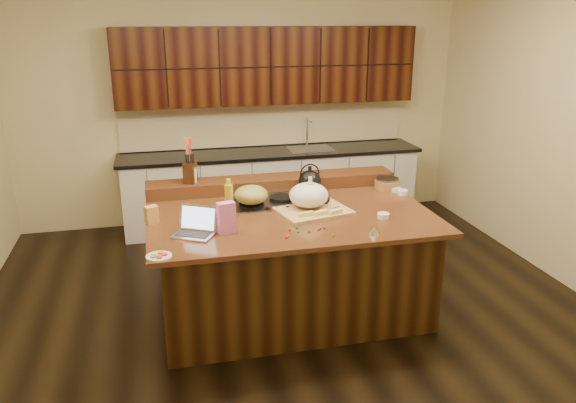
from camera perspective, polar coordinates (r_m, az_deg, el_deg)
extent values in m
cube|color=black|center=(5.20, 0.13, -10.73)|extent=(5.50, 5.00, 0.01)
cube|color=beige|center=(7.10, -4.68, 8.83)|extent=(5.50, 0.01, 2.70)
cube|color=beige|center=(2.49, 14.11, -10.58)|extent=(5.50, 0.01, 2.70)
cube|color=beige|center=(5.96, 26.96, 5.01)|extent=(0.01, 5.00, 2.70)
cube|color=black|center=(5.00, 0.13, -6.28)|extent=(2.22, 1.42, 0.88)
cube|color=black|center=(4.82, 0.14, -1.31)|extent=(2.40, 1.60, 0.04)
cube|color=black|center=(5.45, -1.60, 1.91)|extent=(2.40, 0.30, 0.12)
cube|color=gray|center=(5.09, -0.66, 0.07)|extent=(0.92, 0.52, 0.02)
cylinder|color=black|center=(5.15, -4.23, 0.50)|extent=(0.22, 0.22, 0.03)
cylinder|color=black|center=(5.28, 2.21, 0.97)|extent=(0.22, 0.22, 0.03)
cylinder|color=black|center=(4.91, -3.73, -0.41)|extent=(0.22, 0.22, 0.03)
cylinder|color=black|center=(5.04, 3.00, 0.11)|extent=(0.22, 0.22, 0.03)
cylinder|color=black|center=(5.09, -0.66, 0.31)|extent=(0.22, 0.22, 0.03)
cube|color=silver|center=(7.04, -1.65, 1.26)|extent=(3.60, 0.62, 0.90)
cube|color=black|center=(6.91, -1.69, 4.98)|extent=(3.70, 0.66, 0.04)
cube|color=gray|center=(7.03, 2.32, 5.32)|extent=(0.55, 0.42, 0.01)
cylinder|color=gray|center=(7.16, 1.95, 7.09)|extent=(0.02, 0.02, 0.36)
cube|color=black|center=(6.89, -2.04, 13.62)|extent=(3.60, 0.34, 0.90)
cube|color=beige|center=(7.15, -2.23, 7.73)|extent=(3.60, 0.03, 0.50)
ellipsoid|color=black|center=(5.24, 2.22, 2.15)|extent=(0.23, 0.23, 0.19)
ellipsoid|color=olive|center=(4.88, -3.76, 0.69)|extent=(0.36, 0.36, 0.16)
cube|color=#B7B7BC|center=(4.36, -9.60, -3.40)|extent=(0.36, 0.33, 0.01)
cube|color=black|center=(4.36, -9.61, -3.29)|extent=(0.28, 0.23, 0.00)
cube|color=#B7B7BC|center=(4.41, -9.10, -1.65)|extent=(0.29, 0.20, 0.19)
cube|color=silver|center=(4.41, -9.13, -1.67)|extent=(0.26, 0.18, 0.17)
cylinder|color=gold|center=(4.72, -6.01, 0.13)|extent=(0.09, 0.09, 0.27)
cylinder|color=silver|center=(4.83, 2.26, 0.51)|extent=(0.07, 0.07, 0.25)
cube|color=tan|center=(4.81, 2.62, -0.99)|extent=(0.67, 0.55, 0.03)
ellipsoid|color=white|center=(4.84, 2.12, 0.65)|extent=(0.34, 0.34, 0.21)
cube|color=#EDD872|center=(4.64, 1.83, -1.29)|extent=(0.13, 0.03, 0.03)
cube|color=#EDD872|center=(4.68, 3.35, -1.17)|extent=(0.13, 0.03, 0.03)
cube|color=#EDD872|center=(4.71, 4.85, -1.04)|extent=(0.13, 0.03, 0.03)
cylinder|color=gray|center=(4.82, 4.17, -0.73)|extent=(0.23, 0.09, 0.01)
cylinder|color=white|center=(4.73, 9.65, -1.45)|extent=(0.12, 0.12, 0.04)
cylinder|color=white|center=(5.38, 11.54, 0.91)|extent=(0.11, 0.11, 0.04)
cylinder|color=white|center=(5.46, 10.84, 1.21)|extent=(0.11, 0.11, 0.04)
cylinder|color=#996B3F|center=(5.53, 10.03, 1.70)|extent=(0.29, 0.29, 0.09)
cone|color=silver|center=(4.36, 8.76, -2.96)|extent=(0.09, 0.09, 0.07)
cube|color=pink|center=(4.35, -6.29, -1.67)|extent=(0.15, 0.10, 0.25)
cylinder|color=white|center=(4.04, -12.98, -5.45)|extent=(0.23, 0.23, 0.01)
cube|color=gold|center=(4.69, -13.70, -1.29)|extent=(0.12, 0.11, 0.14)
cylinder|color=white|center=(5.31, -9.91, 2.66)|extent=(0.14, 0.14, 0.14)
cube|color=black|center=(5.31, -9.91, 2.96)|extent=(0.15, 0.18, 0.20)
ellipsoid|color=red|center=(4.45, 3.75, -2.71)|extent=(0.02, 0.02, 0.02)
ellipsoid|color=#198C26|center=(4.36, 1.01, -3.10)|extent=(0.02, 0.02, 0.02)
ellipsoid|color=red|center=(4.40, 0.20, -2.89)|extent=(0.02, 0.02, 0.02)
ellipsoid|color=#198C26|center=(4.45, 0.94, -2.65)|extent=(0.02, 0.02, 0.02)
ellipsoid|color=red|center=(4.27, -0.06, -3.58)|extent=(0.02, 0.02, 0.02)
ellipsoid|color=#198C26|center=(4.31, 4.70, -3.43)|extent=(0.02, 0.02, 0.02)
ellipsoid|color=red|center=(4.37, 2.17, -3.07)|extent=(0.02, 0.02, 0.02)
ellipsoid|color=#198C26|center=(4.45, 3.31, -2.71)|extent=(0.02, 0.02, 0.02)
ellipsoid|color=red|center=(4.26, -0.18, -3.66)|extent=(0.02, 0.02, 0.02)
ellipsoid|color=#198C26|center=(4.36, 1.06, -3.09)|extent=(0.02, 0.02, 0.02)
ellipsoid|color=red|center=(4.42, 3.14, -2.81)|extent=(0.02, 0.02, 0.02)
ellipsoid|color=#198C26|center=(4.29, 0.01, -3.50)|extent=(0.02, 0.02, 0.02)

